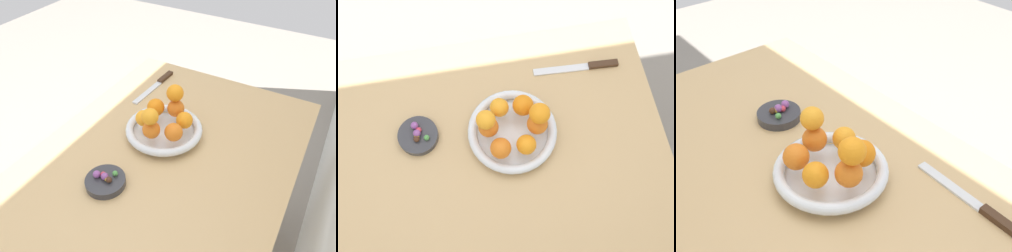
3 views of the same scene
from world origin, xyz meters
The scene contains 18 objects.
dining_table centered at (0.00, 0.00, 0.65)m, with size 1.10×0.76×0.74m.
fruit_bowl centered at (-0.12, -0.05, 0.76)m, with size 0.25×0.25×0.04m.
candy_dish centered at (0.15, -0.09, 0.75)m, with size 0.11×0.11×0.02m, color #333338.
orange_0 centered at (-0.09, -0.11, 0.81)m, with size 0.05×0.05×0.05m, color orange.
orange_1 centered at (-0.05, -0.06, 0.81)m, with size 0.06×0.06×0.06m, color orange.
orange_2 centered at (-0.07, 0.01, 0.81)m, with size 0.06×0.06×0.06m, color orange.
orange_3 centered at (-0.14, 0.01, 0.81)m, with size 0.05×0.05×0.05m, color orange.
orange_4 centered at (-0.18, -0.04, 0.81)m, with size 0.06×0.06×0.06m, color orange.
orange_5 centered at (-0.15, -0.10, 0.81)m, with size 0.06×0.06×0.06m, color orange.
orange_6 centered at (-0.19, -0.05, 0.87)m, with size 0.06×0.06×0.06m, color orange.
orange_7 centered at (-0.05, -0.06, 0.86)m, with size 0.05×0.05×0.05m, color orange.
candy_ball_0 centered at (0.15, -0.07, 0.77)m, with size 0.02×0.02×0.02m, color #472819.
candy_ball_1 centered at (0.15, -0.09, 0.77)m, with size 0.02×0.02×0.02m, color #8C4C99.
candy_ball_2 centered at (0.14, -0.10, 0.77)m, with size 0.02×0.02×0.02m, color #C6384C.
candy_ball_3 centered at (0.15, -0.11, 0.77)m, with size 0.02×0.02×0.02m, color #8C4C99.
candy_ball_4 centered at (0.12, -0.07, 0.77)m, with size 0.02×0.02×0.02m, color #4C9947.
candy_ball_5 centered at (0.15, -0.08, 0.77)m, with size 0.01×0.01×0.01m, color gold.
knife centered at (-0.37, -0.22, 0.75)m, with size 0.26×0.03×0.01m.
Camera 3 is at (-0.65, 0.36, 1.39)m, focal length 45.00 mm.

